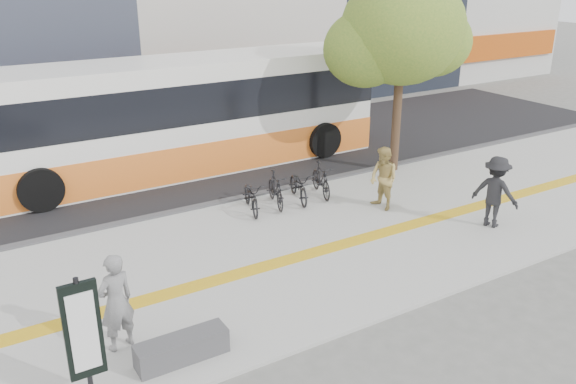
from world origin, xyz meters
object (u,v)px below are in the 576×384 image
pedestrian_tan (383,179)px  seated_woman (116,302)px  street_tree (399,31)px  bus (180,119)px  pedestrian_dark (495,192)px  bench (182,348)px  signboard (83,333)px

pedestrian_tan → seated_woman: bearing=-74.0°
street_tree → bus: size_ratio=0.47×
pedestrian_dark → seated_woman: bearing=71.0°
bus → pedestrian_tan: 7.11m
bench → pedestrian_tan: (7.31, 3.48, 0.65)m
seated_woman → pedestrian_tan: 8.50m
pedestrian_tan → pedestrian_dark: (1.68, -2.37, 0.06)m
signboard → street_tree: bearing=29.1°
bench → seated_woman: seated_woman is taller
street_tree → seated_woman: (-10.58, -5.11, -3.52)m
bench → pedestrian_dark: (8.99, 1.11, 0.71)m
bus → pedestrian_tan: bearing=-61.6°
bus → seated_woman: bus is taller
bench → signboard: size_ratio=0.73×
bench → pedestrian_dark: pedestrian_dark is taller
seated_woman → pedestrian_dark: pedestrian_dark is taller
street_tree → pedestrian_dark: bearing=-99.1°
seated_woman → pedestrian_tan: seated_woman is taller
bench → signboard: 1.94m
bus → seated_woman: bearing=-118.4°
bench → pedestrian_tan: size_ratio=0.91×
street_tree → pedestrian_dark: 6.08m
seated_woman → pedestrian_tan: (8.11, 2.57, -0.03)m
bus → pedestrian_tan: size_ratio=7.68×
signboard → pedestrian_tan: (8.91, 3.79, -0.41)m
bench → bus: bearing=67.9°
street_tree → pedestrian_tan: (-2.47, -2.54, -3.56)m
bench → signboard: (-1.60, -0.31, 1.06)m
street_tree → bus: (-5.83, 3.68, -2.77)m
pedestrian_tan → street_tree: bearing=134.1°
bench → bus: (3.95, 9.70, 1.44)m
seated_woman → signboard: bearing=41.7°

